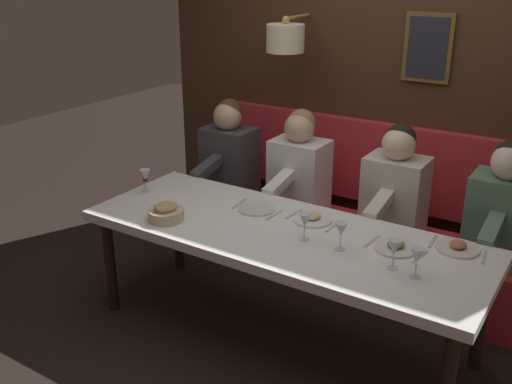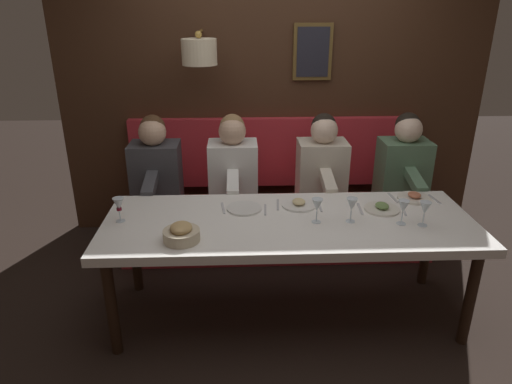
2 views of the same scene
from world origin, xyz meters
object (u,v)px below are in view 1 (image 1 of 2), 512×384
at_px(diner_nearest, 503,207).
at_px(wine_glass_3, 394,248).
at_px(wine_glass_4, 341,230).
at_px(diner_near, 395,186).
at_px(wine_glass_0, 305,221).
at_px(diner_middle, 299,166).
at_px(diner_far, 229,152).
at_px(wine_glass_2, 417,257).
at_px(dining_table, 282,240).
at_px(bread_bowl, 166,213).
at_px(wine_glass_1, 145,176).

bearing_deg(diner_nearest, wine_glass_3, 160.70).
relative_size(wine_glass_3, wine_glass_4, 1.00).
bearing_deg(wine_glass_4, diner_near, 1.73).
bearing_deg(wine_glass_0, diner_middle, 30.49).
xyz_separation_m(diner_nearest, diner_far, (0.00, 2.06, 0.00)).
distance_m(diner_nearest, diner_far, 2.06).
bearing_deg(wine_glass_3, diner_far, 60.55).
bearing_deg(diner_middle, wine_glass_2, -129.42).
relative_size(diner_middle, wine_glass_0, 4.82).
bearing_deg(wine_glass_0, diner_far, 51.88).
xyz_separation_m(dining_table, diner_middle, (0.88, 0.37, 0.14)).
distance_m(diner_far, wine_glass_2, 2.10).
relative_size(wine_glass_0, bread_bowl, 0.75).
xyz_separation_m(dining_table, diner_nearest, (0.88, -1.05, 0.14)).
height_order(wine_glass_1, bread_bowl, wine_glass_1).
relative_size(wine_glass_1, wine_glass_4, 1.00).
height_order(wine_glass_0, wine_glass_1, same).
distance_m(diner_near, wine_glass_2, 1.11).
bearing_deg(diner_middle, dining_table, -157.06).
distance_m(diner_middle, diner_far, 0.63).
relative_size(diner_nearest, bread_bowl, 3.60).
xyz_separation_m(diner_nearest, diner_near, (0.00, 0.69, 0.00)).
bearing_deg(diner_far, wine_glass_4, -123.41).
bearing_deg(wine_glass_3, diner_near, 19.68).
bearing_deg(diner_middle, bread_bowl, 165.23).
distance_m(diner_nearest, diner_near, 0.69).
height_order(diner_near, wine_glass_2, diner_near).
height_order(diner_middle, wine_glass_4, diner_middle).
height_order(diner_near, wine_glass_0, diner_near).
bearing_deg(bread_bowl, wine_glass_1, 56.64).
bearing_deg(diner_far, wine_glass_0, -128.12).
height_order(dining_table, bread_bowl, bread_bowl).
height_order(diner_near, diner_middle, same).
relative_size(dining_table, wine_glass_2, 14.83).
distance_m(diner_nearest, wine_glass_1, 2.32).
bearing_deg(wine_glass_4, wine_glass_3, -98.45).
distance_m(wine_glass_0, wine_glass_2, 0.68).
bearing_deg(diner_nearest, wine_glass_0, 136.30).
bearing_deg(wine_glass_2, diner_nearest, -11.95).
relative_size(wine_glass_4, bread_bowl, 0.75).
bearing_deg(bread_bowl, diner_nearest, -56.58).
relative_size(diner_nearest, diner_far, 1.00).
xyz_separation_m(diner_middle, diner_far, (0.00, 0.63, 0.00)).
xyz_separation_m(diner_far, wine_glass_1, (-0.86, 0.10, 0.04)).
height_order(diner_middle, wine_glass_1, diner_middle).
xyz_separation_m(diner_far, wine_glass_0, (-0.92, -1.18, 0.04)).
distance_m(wine_glass_1, wine_glass_2, 1.95).
xyz_separation_m(wine_glass_4, bread_bowl, (-0.22, 1.07, -0.07)).
xyz_separation_m(dining_table, diner_far, (0.88, 1.01, 0.14)).
xyz_separation_m(diner_near, wine_glass_1, (-0.86, 1.47, 0.04)).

